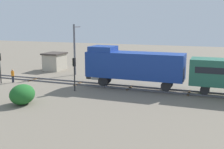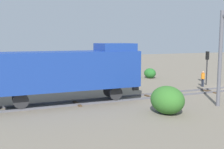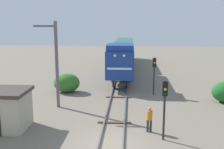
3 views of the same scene
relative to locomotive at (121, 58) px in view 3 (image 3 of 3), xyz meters
name	(u,v)px [view 3 (image 3 of 3)]	position (x,y,z in m)	size (l,w,h in m)	color
ground_plane	(111,143)	(0.00, -16.94, -2.77)	(119.63, 119.63, 0.00)	#756B5B
railway_track	(111,142)	(0.00, -16.94, -2.70)	(2.40, 79.76, 0.16)	#595960
locomotive	(121,58)	(0.00, 0.00, 0.00)	(2.90, 11.60, 4.60)	navy
passenger_car_leading	(124,48)	(0.00, 13.34, -0.25)	(2.84, 14.00, 3.66)	#26604C
traffic_signal_near	(165,99)	(3.20, -16.19, -0.16)	(0.32, 0.34, 3.74)	#262628
traffic_signal_mid	(154,69)	(3.40, -5.70, -0.20)	(0.32, 0.34, 3.67)	#262628
worker_near_track	(149,118)	(2.40, -15.00, -1.78)	(0.38, 0.38, 1.70)	#262B38
catenary_mast	(56,62)	(-5.07, -10.15, 1.07)	(1.94, 0.28, 7.21)	#595960
relay_hut	(3,109)	(-7.50, -15.08, -1.38)	(3.50, 2.90, 2.74)	#B2A893
bush_near	(67,83)	(-5.37, -5.29, -1.81)	(2.65, 2.17, 1.93)	#306926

